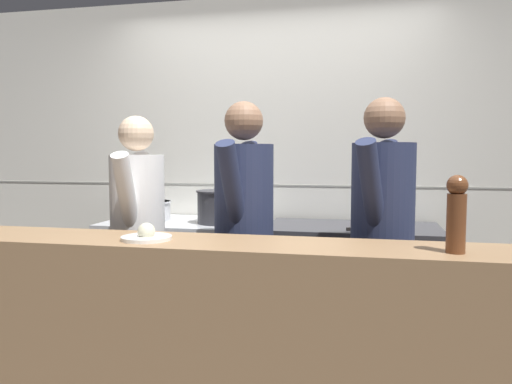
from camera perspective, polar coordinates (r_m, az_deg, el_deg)
wall_back_tiled at (r=3.91m, az=2.18°, el=3.01°), size 8.00×0.06×2.60m
oven_range at (r=3.80m, az=-7.95°, el=-10.04°), size 1.15×0.71×0.90m
prep_counter at (r=3.58m, az=10.90°, el=-11.05°), size 1.17×0.65×0.90m
pass_counter at (r=2.52m, az=-4.00°, el=-16.77°), size 2.87×0.45×0.98m
stock_pot at (r=3.79m, az=-12.03°, el=-2.01°), size 0.32×0.32×0.14m
sauce_pot at (r=3.55m, az=-4.19°, el=-1.61°), size 0.33×0.33×0.23m
mixing_bowl_steel at (r=3.46m, az=15.20°, el=-3.29°), size 0.30×0.30×0.08m
chefs_knife at (r=3.32m, az=12.91°, el=-4.16°), size 0.37×0.17×0.02m
plated_dish_main at (r=2.48m, az=-12.41°, el=-4.89°), size 0.25×0.25×0.09m
pepper_mill at (r=2.25m, az=21.94°, el=-2.15°), size 0.09×0.09×0.33m
chef_head_cook at (r=3.17m, az=-13.34°, el=-4.63°), size 0.38×0.71×1.63m
chef_sous at (r=2.93m, az=-1.32°, el=-4.45°), size 0.37×0.74×1.70m
chef_line at (r=2.87m, az=14.21°, el=-4.72°), size 0.44×0.74×1.70m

